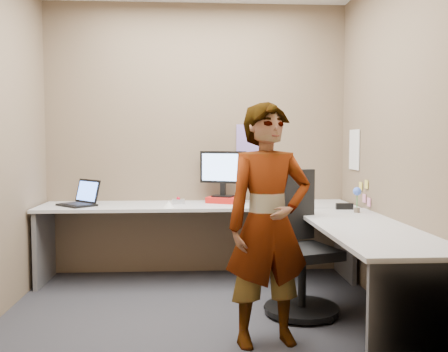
{
  "coord_description": "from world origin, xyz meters",
  "views": [
    {
      "loc": [
        -0.03,
        -3.75,
        1.33
      ],
      "look_at": [
        0.21,
        0.25,
        1.05
      ],
      "focal_mm": 40.0,
      "sensor_mm": 36.0,
      "label": 1
    }
  ],
  "objects": [
    {
      "name": "ground",
      "position": [
        0.0,
        0.0,
        0.0
      ],
      "size": [
        3.0,
        3.0,
        0.0
      ],
      "primitive_type": "plane",
      "color": "black",
      "rests_on": "ground"
    },
    {
      "name": "stapler",
      "position": [
        1.29,
        0.54,
        0.76
      ],
      "size": [
        0.15,
        0.05,
        0.05
      ],
      "primitive_type": "cube",
      "rotation": [
        0.0,
        0.0,
        -0.05
      ],
      "color": "black",
      "rests_on": "desk"
    },
    {
      "name": "person",
      "position": [
        0.45,
        -0.57,
        0.79
      ],
      "size": [
        0.64,
        0.49,
        1.58
      ],
      "primitive_type": "imported",
      "rotation": [
        0.0,
        0.0,
        0.21
      ],
      "color": "#999399",
      "rests_on": "ground"
    },
    {
      "name": "flower",
      "position": [
        1.34,
        0.34,
        0.87
      ],
      "size": [
        0.07,
        0.07,
        0.22
      ],
      "color": "brown",
      "rests_on": "desk"
    },
    {
      "name": "calendar_purple",
      "position": [
        0.55,
        1.29,
        1.3
      ],
      "size": [
        0.3,
        0.01,
        0.4
      ],
      "primitive_type": "cube",
      "color": "#846BB7",
      "rests_on": "wall_back"
    },
    {
      "name": "origami",
      "position": [
        -0.26,
        0.75,
        0.76
      ],
      "size": [
        0.1,
        0.1,
        0.06
      ],
      "primitive_type": "cone",
      "color": "white",
      "rests_on": "desk"
    },
    {
      "name": "paper_ream",
      "position": [
        0.25,
        1.08,
        0.76
      ],
      "size": [
        0.35,
        0.31,
        0.06
      ],
      "primitive_type": "cube",
      "rotation": [
        0.0,
        0.0,
        -0.4
      ],
      "color": "#B51712",
      "rests_on": "desk"
    },
    {
      "name": "wall_right",
      "position": [
        1.5,
        0.0,
        1.35
      ],
      "size": [
        0.0,
        2.7,
        2.7
      ],
      "primitive_type": "plane",
      "rotation": [
        1.57,
        0.0,
        -1.57
      ],
      "color": "brown",
      "rests_on": "ground"
    },
    {
      "name": "monitor",
      "position": [
        0.25,
        1.1,
        1.05
      ],
      "size": [
        0.45,
        0.23,
        0.44
      ],
      "rotation": [
        0.0,
        0.0,
        -0.4
      ],
      "color": "black",
      "rests_on": "paper_ream"
    },
    {
      "name": "wall_back",
      "position": [
        0.0,
        1.3,
        1.35
      ],
      "size": [
        3.0,
        0.0,
        3.0
      ],
      "primitive_type": "plane",
      "rotation": [
        1.57,
        0.0,
        0.0
      ],
      "color": "brown",
      "rests_on": "ground"
    },
    {
      "name": "desk",
      "position": [
        0.44,
        0.39,
        0.59
      ],
      "size": [
        2.98,
        2.58,
        0.73
      ],
      "color": "#AEAEAE",
      "rests_on": "ground"
    },
    {
      "name": "sticky_note_b",
      "position": [
        1.49,
        0.6,
        0.82
      ],
      "size": [
        0.01,
        0.07,
        0.07
      ],
      "primitive_type": "cube",
      "color": "pink",
      "rests_on": "wall_right"
    },
    {
      "name": "trackball_mouse",
      "position": [
        -0.18,
        1.01,
        0.76
      ],
      "size": [
        0.12,
        0.08,
        0.07
      ],
      "color": "#B7B7BC",
      "rests_on": "desk"
    },
    {
      "name": "calendar_white",
      "position": [
        1.49,
        0.9,
        1.25
      ],
      "size": [
        0.01,
        0.28,
        0.38
      ],
      "primitive_type": "cube",
      "color": "white",
      "rests_on": "wall_right"
    },
    {
      "name": "office_chair",
      "position": [
        0.77,
        0.03,
        0.44
      ],
      "size": [
        0.62,
        0.61,
        1.08
      ],
      "rotation": [
        0.0,
        0.0,
        0.31
      ],
      "color": "black",
      "rests_on": "ground"
    },
    {
      "name": "sticky_note_a",
      "position": [
        1.49,
        0.55,
        0.95
      ],
      "size": [
        0.01,
        0.07,
        0.07
      ],
      "primitive_type": "cube",
      "color": "#F2E059",
      "rests_on": "wall_right"
    },
    {
      "name": "sticky_note_d",
      "position": [
        1.49,
        0.7,
        0.92
      ],
      "size": [
        0.01,
        0.07,
        0.07
      ],
      "primitive_type": "cube",
      "color": "#F2E059",
      "rests_on": "wall_right"
    },
    {
      "name": "sticky_note_c",
      "position": [
        1.49,
        0.48,
        0.8
      ],
      "size": [
        0.01,
        0.07,
        0.07
      ],
      "primitive_type": "cube",
      "color": "pink",
      "rests_on": "wall_right"
    },
    {
      "name": "laptop",
      "position": [
        -1.08,
        0.96,
        0.79
      ],
      "size": [
        0.43,
        0.43,
        0.24
      ],
      "rotation": [
        0.0,
        0.0,
        -0.78
      ],
      "color": "black",
      "rests_on": "desk"
    }
  ]
}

